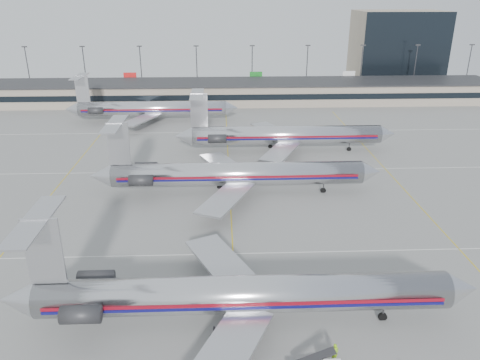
{
  "coord_description": "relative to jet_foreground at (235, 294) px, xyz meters",
  "views": [
    {
      "loc": [
        -1.22,
        -42.67,
        31.94
      ],
      "look_at": [
        1.5,
        24.31,
        4.5
      ],
      "focal_mm": 35.0,
      "sensor_mm": 36.0,
      "label": 1
    }
  ],
  "objects": [
    {
      "name": "jet_back_row",
      "position": [
        -19.63,
        79.95,
        -0.14
      ],
      "size": [
        44.28,
        27.24,
        12.11
      ],
      "color": "silver",
      "rests_on": "ground"
    },
    {
      "name": "jet_third_row",
      "position": [
        11.54,
        54.58,
        0.03
      ],
      "size": [
        46.4,
        28.54,
        12.69
      ],
      "color": "silver",
      "rests_on": "ground"
    },
    {
      "name": "apron_markings",
      "position": [
        0.19,
        13.73,
        -3.64
      ],
      "size": [
        160.0,
        0.15,
        0.02
      ],
      "primitive_type": "cube",
      "color": "silver",
      "rests_on": "ground"
    },
    {
      "name": "ramp_worker_near",
      "position": [
        9.09,
        -5.54,
        -2.73
      ],
      "size": [
        0.8,
        0.69,
        1.85
      ],
      "primitive_type": "imported",
      "rotation": [
        0.0,
        0.0,
        0.44
      ],
      "color": "#91D914",
      "rests_on": "ground"
    },
    {
      "name": "ground",
      "position": [
        0.19,
        3.73,
        -3.65
      ],
      "size": [
        260.0,
        260.0,
        0.0
      ],
      "primitive_type": "plane",
      "color": "gray",
      "rests_on": "ground"
    },
    {
      "name": "jet_second_row",
      "position": [
        0.51,
        32.91,
        0.02
      ],
      "size": [
        48.28,
        28.43,
        12.64
      ],
      "color": "silver",
      "rests_on": "ground"
    },
    {
      "name": "terminal",
      "position": [
        0.19,
        101.71,
        -0.49
      ],
      "size": [
        162.0,
        17.0,
        6.25
      ],
      "color": "gray",
      "rests_on": "ground"
    },
    {
      "name": "light_mast_row",
      "position": [
        0.19,
        115.73,
        4.93
      ],
      "size": [
        163.6,
        0.4,
        15.28
      ],
      "color": "#38383D",
      "rests_on": "ground"
    },
    {
      "name": "distant_building",
      "position": [
        62.19,
        131.73,
        8.85
      ],
      "size": [
        30.0,
        20.0,
        25.0
      ],
      "primitive_type": "cube",
      "color": "tan",
      "rests_on": "ground"
    },
    {
      "name": "jet_foreground",
      "position": [
        0.0,
        0.0,
        0.0
      ],
      "size": [
        48.08,
        28.31,
        12.58
      ],
      "color": "silver",
      "rests_on": "ground"
    }
  ]
}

